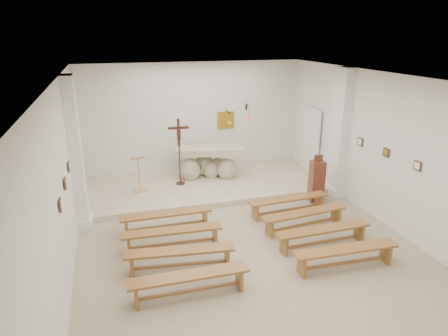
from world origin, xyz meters
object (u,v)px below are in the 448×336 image
object	(u,v)px
donation_pedestal	(317,181)
bench_left_fourth	(189,280)
crucifix_stand	(179,147)
bench_right_third	(323,233)
bench_left_second	(173,234)
lectern	(139,173)
bench_right_fourth	(346,253)
altar	(208,164)
bench_left_front	(166,217)
bench_left_third	(180,255)
bench_right_second	(304,216)
bench_right_front	(288,202)

from	to	relation	value
donation_pedestal	bench_left_fourth	distance (m)	5.17
crucifix_stand	bench_right_third	xyz separation A→B (m)	(2.27, -4.16, -0.93)
crucifix_stand	bench_left_second	xyz separation A→B (m)	(-0.79, -3.31, -0.93)
bench_right_third	bench_left_fourth	xyz separation A→B (m)	(-3.06, -0.85, 0.00)
lectern	bench_right_fourth	xyz separation A→B (m)	(3.45, -4.80, -0.35)
donation_pedestal	bench_left_fourth	world-z (taller)	donation_pedestal
lectern	bench_right_third	world-z (taller)	lectern
altar	bench_left_front	size ratio (longest dim) A/B	1.00
bench_left_second	bench_left_third	world-z (taller)	same
lectern	crucifix_stand	distance (m)	1.33
bench_left_second	bench_right_third	size ratio (longest dim) A/B	1.00
donation_pedestal	bench_left_third	size ratio (longest dim) A/B	0.61
bench_right_third	bench_left_front	bearing A→B (deg)	149.82
bench_left_second	bench_right_fourth	size ratio (longest dim) A/B	1.00
altar	bench_right_fourth	distance (m)	5.55
bench_left_front	bench_right_second	xyz separation A→B (m)	(3.06, -0.85, 0.00)
lectern	donation_pedestal	size ratio (longest dim) A/B	0.82
bench_left_third	bench_right_third	world-z (taller)	same
lectern	bench_left_fourth	bearing A→B (deg)	-94.07
donation_pedestal	bench_left_second	xyz separation A→B (m)	(-4.13, -1.40, -0.24)
bench_right_front	bench_left_third	size ratio (longest dim) A/B	1.00
bench_right_front	bench_left_third	distance (m)	3.50
bench_right_front	bench_right_second	xyz separation A→B (m)	(0.00, -0.85, 0.00)
lectern	bench_left_second	world-z (taller)	lectern
altar	bench_right_front	distance (m)	3.14
donation_pedestal	bench_left_third	bearing A→B (deg)	-144.41
bench_left_third	bench_left_fourth	xyz separation A→B (m)	(0.00, -0.85, 0.00)
bench_left_front	bench_left_fourth	world-z (taller)	same
lectern	bench_left_front	size ratio (longest dim) A/B	0.51
altar	bench_right_front	size ratio (longest dim) A/B	0.99
bench_right_front	bench_left_third	bearing A→B (deg)	-154.30
bench_left_second	bench_left_third	bearing A→B (deg)	-86.86
bench_left_front	bench_right_fourth	xyz separation A→B (m)	(3.06, -2.54, 0.00)
bench_left_third	donation_pedestal	bearing A→B (deg)	35.80
bench_left_second	bench_right_fourth	distance (m)	3.50
bench_right_third	lectern	bearing A→B (deg)	129.95
lectern	donation_pedestal	distance (m)	4.83
lectern	bench_right_fourth	world-z (taller)	lectern
altar	bench_left_second	size ratio (longest dim) A/B	0.99
bench_left_second	bench_right_front	bearing A→B (deg)	18.63
donation_pedestal	bench_left_third	xyz separation A→B (m)	(-4.13, -2.24, -0.24)
lectern	crucifix_stand	world-z (taller)	crucifix_stand
altar	bench_left_front	distance (m)	3.34
bench_right_second	bench_left_fourth	world-z (taller)	same
bench_right_third	bench_left_second	bearing A→B (deg)	163.33
crucifix_stand	donation_pedestal	world-z (taller)	crucifix_stand
bench_left_second	bench_right_fourth	world-z (taller)	same
crucifix_stand	bench_right_third	bearing A→B (deg)	-57.65
bench_left_fourth	bench_right_fourth	distance (m)	3.06
bench_left_front	bench_left_third	world-z (taller)	same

